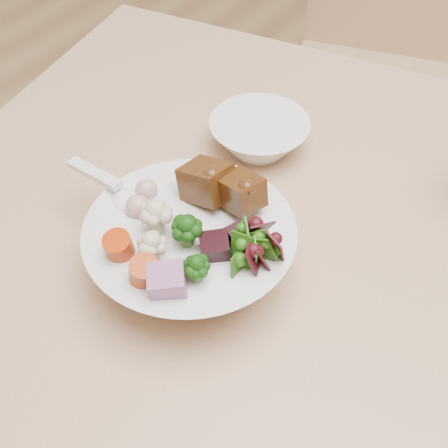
# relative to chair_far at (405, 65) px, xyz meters

# --- Properties ---
(chair_far) EXTENTS (0.56, 0.56, 0.97)m
(chair_far) POSITION_rel_chair_far_xyz_m (0.00, 0.00, 0.00)
(chair_far) COLOR tan
(chair_far) RESTS_ON ground
(food_bowl) EXTENTS (0.22, 0.22, 0.12)m
(food_bowl) POSITION_rel_chair_far_xyz_m (0.06, -0.74, 0.18)
(food_bowl) COLOR white
(food_bowl) RESTS_ON dining_table
(soup_spoon) EXTENTS (0.12, 0.04, 0.02)m
(soup_spoon) POSITION_rel_chair_far_xyz_m (-0.03, -0.74, 0.21)
(soup_spoon) COLOR white
(soup_spoon) RESTS_ON food_bowl
(side_bowl) EXTENTS (0.13, 0.13, 0.04)m
(side_bowl) POSITION_rel_chair_far_xyz_m (0.00, -0.53, 0.17)
(side_bowl) COLOR white
(side_bowl) RESTS_ON dining_table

